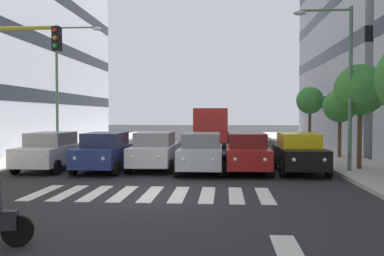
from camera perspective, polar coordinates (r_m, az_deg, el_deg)
ground_plane at (r=13.76m, az=-5.52°, el=-8.81°), size 180.00×180.00×0.00m
building_right_block_0 at (r=38.21m, az=-22.43°, el=12.17°), size 8.86×22.51×18.99m
crosswalk_markings at (r=13.76m, az=-5.52°, el=-8.79°), size 7.65×2.80×0.01m
lane_arrow_0 at (r=8.31m, az=12.95°, el=-15.96°), size 0.50×2.20×0.01m
car_0 at (r=19.07m, az=14.18°, el=-3.21°), size 2.02×4.44×1.72m
car_1 at (r=18.78m, az=7.40°, el=-3.24°), size 2.02×4.44×1.72m
car_2 at (r=18.58m, az=1.26°, el=-3.28°), size 2.02×4.44×1.72m
car_3 at (r=19.63m, az=-5.05°, el=-3.02°), size 2.02×4.44×1.72m
car_4 at (r=19.45m, az=-11.67°, el=-3.09°), size 2.02×4.44×1.72m
car_5 at (r=20.42m, az=-18.53°, el=-2.92°), size 2.02×4.44×1.72m
bus_behind_traffic at (r=35.78m, az=2.74°, el=0.73°), size 2.78×10.50×3.00m
street_lamp_left at (r=19.15m, az=19.41°, el=7.21°), size 2.50×0.28×6.95m
street_lamp_right at (r=26.57m, az=-16.85°, el=6.63°), size 2.81×0.28×7.70m
street_tree_1 at (r=20.09m, az=21.65°, el=4.76°), size 2.24×2.24×4.60m
street_tree_2 at (r=25.23m, az=19.25°, el=2.79°), size 1.86×1.86×3.81m
street_tree_3 at (r=30.66m, az=15.57°, el=3.54°), size 1.89×1.89×4.32m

